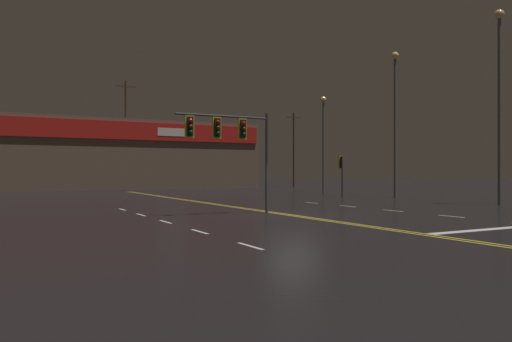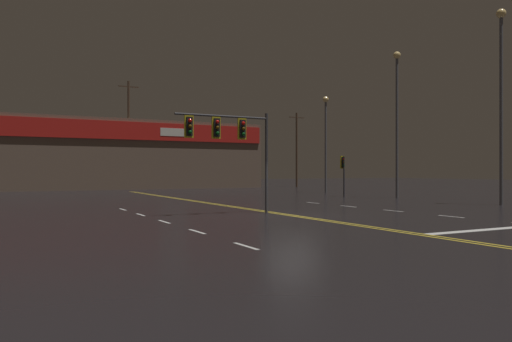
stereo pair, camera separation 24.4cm
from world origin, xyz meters
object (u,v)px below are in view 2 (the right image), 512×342
Objects in this scene: traffic_signal_median at (228,134)px; streetlight_median_approach at (397,106)px; traffic_signal_corner_northeast at (343,167)px; streetlight_near_right at (326,131)px; streetlight_far_left at (501,83)px.

traffic_signal_median is 0.43× the size of streetlight_median_approach.
streetlight_median_approach is at bearing -50.93° from traffic_signal_corner_northeast.
traffic_signal_median is 18.15m from traffic_signal_corner_northeast.
traffic_signal_median is 0.53× the size of streetlight_near_right.
streetlight_median_approach is (2.58, -3.18, 4.53)m from traffic_signal_corner_northeast.
streetlight_far_left is (16.98, -1.54, 3.49)m from traffic_signal_median.
streetlight_near_right is (17.91, 17.39, 2.09)m from traffic_signal_median.
streetlight_near_right is at bearing 44.16° from traffic_signal_median.
traffic_signal_median is 1.48× the size of traffic_signal_corner_northeast.
traffic_signal_corner_northeast is at bearing 35.71° from traffic_signal_median.
traffic_signal_corner_northeast is (14.70, 10.57, -1.35)m from traffic_signal_median.
streetlight_far_left is at bearing -79.32° from traffic_signal_corner_northeast.
traffic_signal_median is 17.41m from streetlight_far_left.
traffic_signal_corner_northeast is 0.28× the size of streetlight_far_left.
streetlight_far_left is at bearing -5.17° from traffic_signal_median.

